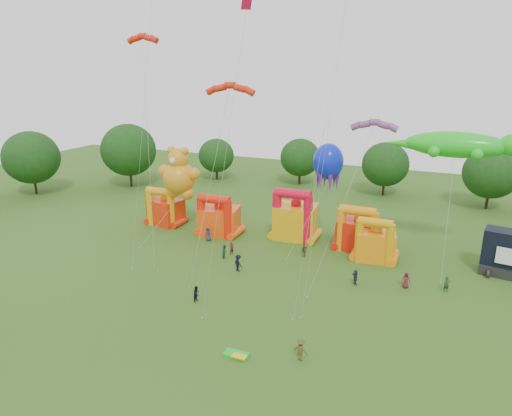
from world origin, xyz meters
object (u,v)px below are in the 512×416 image
at_px(bouncy_castle_2, 295,219).
at_px(gecko_kite, 454,159).
at_px(teddy_bear_kite, 174,188).
at_px(octopus_kite, 314,203).
at_px(bouncy_castle_0, 165,210).
at_px(spectator_4, 304,250).
at_px(spectator_0, 208,234).

distance_m(bouncy_castle_2, gecko_kite, 20.92).
height_order(teddy_bear_kite, octopus_kite, octopus_kite).
height_order(bouncy_castle_0, octopus_kite, octopus_kite).
distance_m(teddy_bear_kite, spectator_4, 20.13).
distance_m(octopus_kite, spectator_4, 6.10).
bearing_deg(gecko_kite, spectator_0, -168.49).
relative_size(spectator_0, spectator_4, 1.13).
xyz_separation_m(octopus_kite, spectator_4, (-0.04, -3.33, -5.10)).
bearing_deg(bouncy_castle_0, octopus_kite, -0.67).
bearing_deg(teddy_bear_kite, gecko_kite, 7.30).
relative_size(octopus_kite, spectator_4, 7.80).
bearing_deg(gecko_kite, teddy_bear_kite, -172.70).
bearing_deg(gecko_kite, bouncy_castle_2, -178.49).
bearing_deg(bouncy_castle_2, spectator_0, -152.39).
bearing_deg(bouncy_castle_0, gecko_kite, 3.62).
bearing_deg(spectator_4, octopus_kite, -155.36).
relative_size(gecko_kite, spectator_0, 8.02).
height_order(gecko_kite, octopus_kite, gecko_kite).
distance_m(bouncy_castle_0, bouncy_castle_2, 19.49).
bearing_deg(teddy_bear_kite, bouncy_castle_2, 13.75).
relative_size(bouncy_castle_0, spectator_0, 3.02).
height_order(gecko_kite, spectator_4, gecko_kite).
height_order(bouncy_castle_2, teddy_bear_kite, teddy_bear_kite).
distance_m(gecko_kite, octopus_kite, 16.96).
xyz_separation_m(bouncy_castle_0, gecko_kite, (38.00, 2.40, 10.05)).
bearing_deg(bouncy_castle_2, octopus_kite, -35.06).
xyz_separation_m(bouncy_castle_0, bouncy_castle_2, (19.39, 1.91, 0.49)).
xyz_separation_m(teddy_bear_kite, gecko_kite, (34.84, 4.46, 5.89)).
bearing_deg(octopus_kite, bouncy_castle_0, 179.33).
bearing_deg(bouncy_castle_0, teddy_bear_kite, -33.08).
bearing_deg(bouncy_castle_2, teddy_bear_kite, -166.25).
bearing_deg(bouncy_castle_2, bouncy_castle_0, -174.37).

